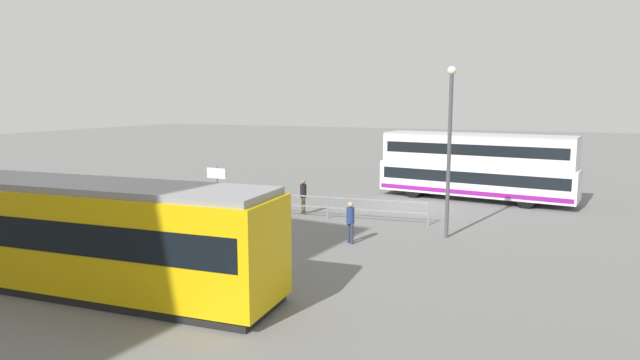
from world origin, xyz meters
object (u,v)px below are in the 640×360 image
object	(u,v)px
info_sign	(217,180)
street_lamp	(449,139)
double_decker_bus	(476,166)
tram_yellow	(53,231)
pedestrian_near_railing	(303,194)
pedestrian_crossing	(350,220)

from	to	relation	value
info_sign	street_lamp	bearing A→B (deg)	177.33
double_decker_bus	tram_yellow	xyz separation A→B (m)	(9.89, 20.18, -0.22)
tram_yellow	street_lamp	distance (m)	14.92
tram_yellow	street_lamp	xyz separation A→B (m)	(-10.02, -10.79, 2.38)
pedestrian_near_railing	pedestrian_crossing	xyz separation A→B (m)	(-4.15, 4.36, -0.04)
double_decker_bus	pedestrian_crossing	xyz separation A→B (m)	(3.22, 11.90, -0.97)
pedestrian_near_railing	info_sign	world-z (taller)	info_sign
double_decker_bus	street_lamp	bearing A→B (deg)	90.80
tram_yellow	street_lamp	bearing A→B (deg)	-132.88
tram_yellow	pedestrian_crossing	bearing A→B (deg)	-128.82
info_sign	street_lamp	distance (m)	12.03
tram_yellow	pedestrian_crossing	size ratio (longest dim) A/B	8.85
pedestrian_crossing	double_decker_bus	bearing A→B (deg)	-105.16
double_decker_bus	info_sign	world-z (taller)	double_decker_bus
double_decker_bus	tram_yellow	bearing A→B (deg)	63.89
tram_yellow	pedestrian_near_railing	world-z (taller)	tram_yellow
tram_yellow	pedestrian_near_railing	bearing A→B (deg)	-101.28
pedestrian_crossing	street_lamp	bearing A→B (deg)	-143.23
double_decker_bus	pedestrian_near_railing	world-z (taller)	double_decker_bus
double_decker_bus	street_lamp	size ratio (longest dim) A/B	1.58
double_decker_bus	pedestrian_near_railing	size ratio (longest dim) A/B	6.33
double_decker_bus	pedestrian_crossing	distance (m)	12.36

